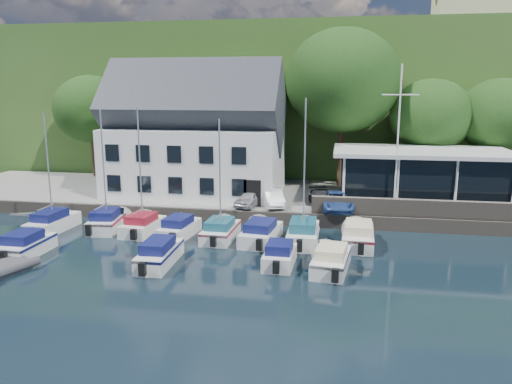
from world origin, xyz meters
TOP-DOWN VIEW (x-y plane):
  - ground at (0.00, 0.00)m, footprint 180.00×180.00m
  - quay at (0.00, 17.50)m, footprint 60.00×13.00m
  - quay_face at (0.00, 11.00)m, footprint 60.00×0.30m
  - hillside at (0.00, 62.00)m, footprint 160.00×75.00m
  - field_patch at (8.00, 70.00)m, footprint 50.00×30.00m
  - farmhouse at (22.00, 52.00)m, footprint 10.40×7.00m
  - harbor_building at (-7.00, 16.50)m, footprint 14.40×8.20m
  - club_pavilion at (11.00, 16.00)m, footprint 13.20×7.20m
  - seawall at (12.00, 11.40)m, footprint 18.00×0.50m
  - gangway at (-16.50, 9.00)m, footprint 1.20×6.00m
  - car_silver at (-1.69, 12.53)m, footprint 2.31×3.60m
  - car_white at (0.01, 12.93)m, footprint 2.33×4.02m
  - car_dgrey at (3.70, 13.37)m, footprint 2.59×4.28m
  - car_blue at (4.73, 12.44)m, footprint 2.10×4.27m
  - flagpole at (8.81, 12.62)m, footprint 2.48×0.20m
  - tree_0 at (-19.29, 22.54)m, footprint 7.27×7.27m
  - tree_1 at (-11.37, 21.47)m, footprint 8.10×8.10m
  - tree_2 at (-4.21, 22.73)m, footprint 8.42×8.42m
  - tree_3 at (4.87, 21.92)m, footprint 10.15×10.15m
  - tree_4 at (12.37, 21.36)m, footprint 6.96×6.96m
  - tree_5 at (17.91, 21.44)m, footprint 6.97×6.97m
  - boat_r1_0 at (-14.58, 7.09)m, footprint 2.24×6.49m
  - boat_r1_1 at (-10.97, 7.91)m, footprint 2.79×5.72m
  - boat_r1_2 at (-8.19, 7.55)m, footprint 2.53×5.50m
  - boat_r1_3 at (-5.53, 7.31)m, footprint 2.46×5.78m
  - boat_r1_4 at (-2.66, 7.19)m, footprint 2.17×5.82m
  - boat_r1_5 at (0.03, 7.09)m, footprint 2.81×6.31m
  - boat_r1_6 at (2.73, 7.29)m, footprint 2.14×6.41m
  - boat_r1_7 at (6.18, 7.53)m, footprint 2.31×6.73m
  - boat_r2_0 at (-13.31, 2.20)m, footprint 2.04×5.44m
  - boat_r2_2 at (-4.92, 2.00)m, footprint 1.90×6.21m
  - boat_r2_3 at (1.75, 2.99)m, footprint 1.84×4.70m
  - boat_r2_4 at (4.61, 2.64)m, footprint 2.58×5.82m
  - dinghy_1 at (-12.74, -0.88)m, footprint 2.98×3.77m

SIDE VIEW (x-z plane):
  - ground at x=0.00m, z-range 0.00..0.00m
  - gangway at x=-16.50m, z-range -0.70..0.70m
  - dinghy_1 at x=-12.74m, z-range 0.00..0.77m
  - quay at x=0.00m, z-range 0.00..1.00m
  - quay_face at x=0.00m, z-range 0.00..1.00m
  - boat_r2_3 at x=1.75m, z-range 0.00..1.38m
  - boat_r1_3 at x=-5.53m, z-range 0.00..1.40m
  - boat_r2_4 at x=4.61m, z-range 0.00..1.43m
  - boat_r1_5 at x=0.03m, z-range 0.00..1.43m
  - boat_r2_0 at x=-13.31m, z-range 0.00..1.45m
  - boat_r2_2 at x=-4.92m, z-range 0.00..1.49m
  - boat_r1_7 at x=6.18m, z-range 0.00..1.50m
  - car_silver at x=-1.69m, z-range 1.00..2.14m
  - car_dgrey at x=3.70m, z-range 1.00..2.16m
  - seawall at x=12.00m, z-range 1.00..2.20m
  - car_white at x=0.01m, z-range 1.00..2.25m
  - car_blue at x=4.73m, z-range 1.00..2.40m
  - club_pavilion at x=11.00m, z-range 1.00..5.10m
  - boat_r1_4 at x=-2.66m, z-range 0.00..8.41m
  - boat_r1_2 at x=-8.19m, z-range 0.00..8.54m
  - boat_r1_0 at x=-14.58m, z-range 0.00..9.07m
  - boat_r1_1 at x=-10.97m, z-range 0.00..9.14m
  - boat_r1_6 at x=2.73m, z-range 0.00..9.51m
  - harbor_building at x=-7.00m, z-range 1.00..9.70m
  - tree_4 at x=12.37m, z-range 1.00..10.51m
  - tree_5 at x=17.91m, z-range 1.00..10.53m
  - tree_0 at x=-19.29m, z-range 1.00..10.94m
  - flagpole at x=8.81m, z-range 1.00..11.32m
  - tree_1 at x=-11.37m, z-range 1.00..12.07m
  - tree_2 at x=-4.21m, z-range 1.00..12.51m
  - tree_3 at x=4.87m, z-range 1.00..14.87m
  - hillside at x=0.00m, z-range 0.00..16.00m
  - field_patch at x=8.00m, z-range 16.00..16.30m
  - farmhouse at x=22.00m, z-range 16.00..24.20m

